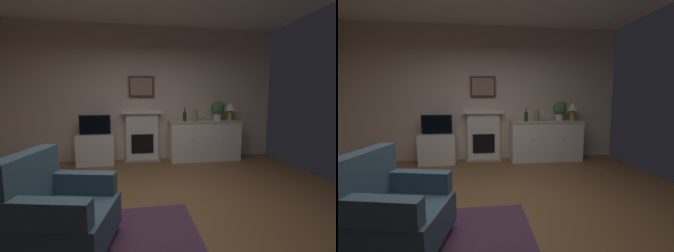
# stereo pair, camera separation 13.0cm
# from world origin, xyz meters

# --- Properties ---
(ground_plane) EXTENTS (6.13, 5.47, 0.10)m
(ground_plane) POSITION_xyz_m (0.00, 0.00, -0.05)
(ground_plane) COLOR brown
(ground_plane) RESTS_ON ground
(wall_rear) EXTENTS (6.13, 0.06, 2.94)m
(wall_rear) POSITION_xyz_m (0.00, 2.70, 1.47)
(wall_rear) COLOR beige
(wall_rear) RESTS_ON ground_plane
(area_rug) EXTENTS (2.40, 1.41, 0.02)m
(area_rug) POSITION_xyz_m (-0.77, -0.41, 0.01)
(area_rug) COLOR #4C2D47
(area_rug) RESTS_ON ground_plane
(fireplace_unit) EXTENTS (0.87, 0.30, 1.10)m
(fireplace_unit) POSITION_xyz_m (0.00, 2.58, 0.55)
(fireplace_unit) COLOR white
(fireplace_unit) RESTS_ON ground_plane
(framed_picture) EXTENTS (0.55, 0.04, 0.45)m
(framed_picture) POSITION_xyz_m (0.00, 2.62, 1.63)
(framed_picture) COLOR #473323
(sideboard_cabinet) EXTENTS (1.59, 0.49, 0.89)m
(sideboard_cabinet) POSITION_xyz_m (1.38, 2.40, 0.44)
(sideboard_cabinet) COLOR white
(sideboard_cabinet) RESTS_ON ground_plane
(table_lamp) EXTENTS (0.26, 0.26, 0.40)m
(table_lamp) POSITION_xyz_m (1.97, 2.40, 1.17)
(table_lamp) COLOR #B79338
(table_lamp) RESTS_ON sideboard_cabinet
(wine_bottle) EXTENTS (0.08, 0.08, 0.29)m
(wine_bottle) POSITION_xyz_m (0.91, 2.36, 0.99)
(wine_bottle) COLOR #193F1E
(wine_bottle) RESTS_ON sideboard_cabinet
(wine_glass_left) EXTENTS (0.07, 0.07, 0.16)m
(wine_glass_left) POSITION_xyz_m (1.30, 2.40, 1.01)
(wine_glass_left) COLOR silver
(wine_glass_left) RESTS_ON sideboard_cabinet
(wine_glass_center) EXTENTS (0.07, 0.07, 0.16)m
(wine_glass_center) POSITION_xyz_m (1.41, 2.41, 1.01)
(wine_glass_center) COLOR silver
(wine_glass_center) RESTS_ON sideboard_cabinet
(vase_decorative) EXTENTS (0.11, 0.11, 0.28)m
(vase_decorative) POSITION_xyz_m (1.15, 2.35, 1.03)
(vase_decorative) COLOR #9E7F5B
(vase_decorative) RESTS_ON sideboard_cabinet
(tv_cabinet) EXTENTS (0.75, 0.42, 0.64)m
(tv_cabinet) POSITION_xyz_m (-0.97, 2.41, 0.32)
(tv_cabinet) COLOR white
(tv_cabinet) RESTS_ON ground_plane
(tv_set) EXTENTS (0.62, 0.07, 0.40)m
(tv_set) POSITION_xyz_m (-0.97, 2.39, 0.84)
(tv_set) COLOR black
(tv_set) RESTS_ON tv_cabinet
(potted_plant_small) EXTENTS (0.30, 0.30, 0.43)m
(potted_plant_small) POSITION_xyz_m (1.70, 2.44, 1.14)
(potted_plant_small) COLOR beige
(potted_plant_small) RESTS_ON sideboard_cabinet
(armchair) EXTENTS (0.95, 0.92, 0.92)m
(armchair) POSITION_xyz_m (-0.89, -0.40, 0.38)
(armchair) COLOR #3F596B
(armchair) RESTS_ON ground_plane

